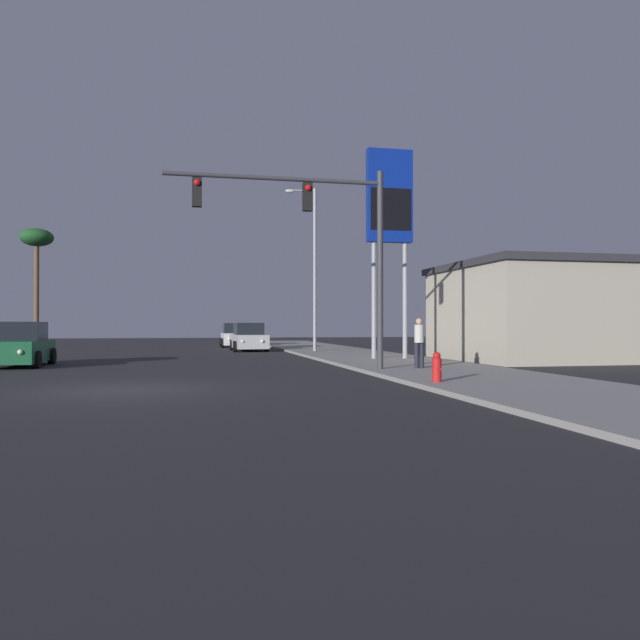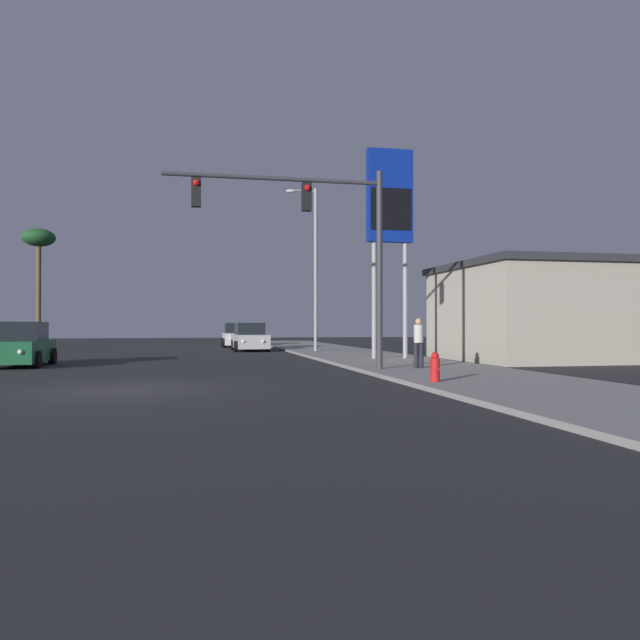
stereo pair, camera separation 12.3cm
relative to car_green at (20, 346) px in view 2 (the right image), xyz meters
name	(u,v)px [view 2 (the right image)]	position (x,y,z in m)	size (l,w,h in m)	color
ground_plane	(125,390)	(4.75, -9.63, -0.76)	(120.00, 120.00, 0.00)	#28282B
sidewalk_right	(379,360)	(14.25, 0.37, -0.70)	(5.00, 60.00, 0.12)	gray
building_gas_station	(564,312)	(22.75, -0.14, 1.40)	(10.30, 8.30, 4.30)	#B2A893
car_green	(20,346)	(0.00, 0.00, 0.00)	(2.04, 4.32, 1.68)	#195933
car_silver	(250,338)	(9.78, 12.05, 0.00)	(2.04, 4.34, 1.68)	#B7B7BC
car_white	(236,336)	(9.47, 18.84, 0.00)	(2.04, 4.31, 1.68)	silver
traffic_light_mast	(320,227)	(10.39, -5.66, 3.95)	(7.06, 0.36, 6.50)	#38383D
street_lamp	(313,261)	(12.95, 8.51, 4.36)	(1.74, 0.24, 9.00)	#99999E
gas_station_sign	(390,208)	(14.70, 0.32, 5.86)	(2.00, 0.42, 9.00)	#99999E
fire_hydrant	(435,367)	(12.38, -10.41, -0.27)	(0.24, 0.34, 0.76)	red
pedestrian_on_sidewalk	(419,341)	(13.78, -5.57, 0.27)	(0.34, 0.32, 1.67)	#23232D
palm_tree_far	(39,244)	(-4.79, 24.37, 6.82)	(2.40, 2.40, 8.73)	brown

